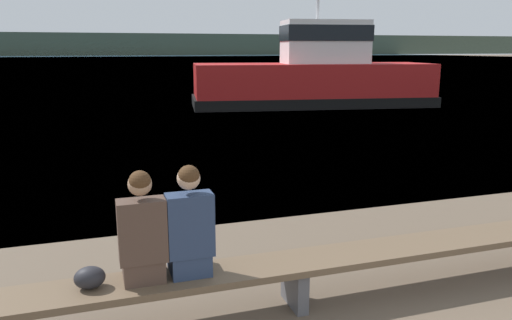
{
  "coord_description": "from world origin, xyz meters",
  "views": [
    {
      "loc": [
        -2.53,
        -1.1,
        2.57
      ],
      "look_at": [
        -0.15,
        6.2,
        0.84
      ],
      "focal_mm": 35.0,
      "sensor_mm": 36.0,
      "label": 1
    }
  ],
  "objects_px": {
    "person_right": "(190,228)",
    "bench_main": "(295,268)",
    "person_left": "(142,235)",
    "shopping_bag": "(90,278)",
    "tugboat_red": "(315,79)"
  },
  "relations": [
    {
      "from": "person_left",
      "to": "tugboat_red",
      "type": "distance_m",
      "value": 18.9
    },
    {
      "from": "person_right",
      "to": "bench_main",
      "type": "bearing_deg",
      "value": -0.46
    },
    {
      "from": "person_right",
      "to": "tugboat_red",
      "type": "relative_size",
      "value": 0.1
    },
    {
      "from": "person_right",
      "to": "tugboat_red",
      "type": "xyz_separation_m",
      "value": [
        8.81,
        16.48,
        0.25
      ]
    },
    {
      "from": "bench_main",
      "to": "person_right",
      "type": "bearing_deg",
      "value": 179.54
    },
    {
      "from": "person_left",
      "to": "bench_main",
      "type": "bearing_deg",
      "value": -0.34
    },
    {
      "from": "person_left",
      "to": "person_right",
      "type": "relative_size",
      "value": 0.98
    },
    {
      "from": "person_left",
      "to": "shopping_bag",
      "type": "relative_size",
      "value": 3.86
    },
    {
      "from": "bench_main",
      "to": "shopping_bag",
      "type": "relative_size",
      "value": 28.65
    },
    {
      "from": "person_left",
      "to": "person_right",
      "type": "xyz_separation_m",
      "value": [
        0.43,
        -0.0,
        0.01
      ]
    },
    {
      "from": "bench_main",
      "to": "person_left",
      "type": "relative_size",
      "value": 7.42
    },
    {
      "from": "person_left",
      "to": "person_right",
      "type": "distance_m",
      "value": 0.43
    },
    {
      "from": "bench_main",
      "to": "shopping_bag",
      "type": "xyz_separation_m",
      "value": [
        -1.95,
        0.02,
        0.18
      ]
    },
    {
      "from": "person_left",
      "to": "tugboat_red",
      "type": "xyz_separation_m",
      "value": [
        9.24,
        16.48,
        0.26
      ]
    },
    {
      "from": "shopping_bag",
      "to": "bench_main",
      "type": "bearing_deg",
      "value": -0.48
    }
  ]
}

